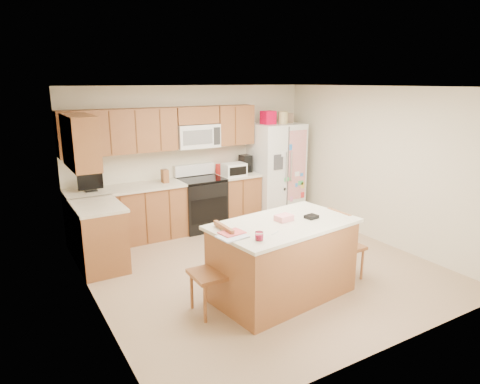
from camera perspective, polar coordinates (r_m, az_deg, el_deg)
ground at (r=6.20m, az=2.75°, el=-9.93°), size 4.50×4.50×0.00m
room_shell at (r=5.75m, az=2.92°, el=3.23°), size 4.60×4.60×2.52m
cabinetry at (r=7.03m, az=-12.01°, el=0.64°), size 3.36×1.56×2.15m
stove at (r=7.63m, az=-5.21°, el=-1.43°), size 0.76×0.65×1.13m
refrigerator at (r=8.24m, az=4.82°, el=2.99°), size 0.90×0.79×2.04m
island at (r=5.27m, az=5.73°, el=-8.90°), size 1.86×1.22×1.04m
windsor_chair_left at (r=4.91m, az=-3.71°, el=-10.66°), size 0.42×0.44×1.02m
windsor_chair_back at (r=5.80m, az=3.08°, el=-7.09°), size 0.46×0.44×0.92m
windsor_chair_right at (r=5.87m, az=13.78°, el=-7.01°), size 0.40×0.42×0.96m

